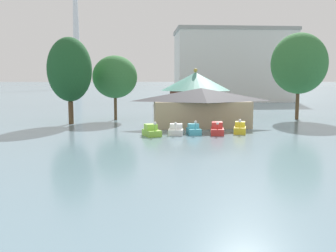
{
  "coord_description": "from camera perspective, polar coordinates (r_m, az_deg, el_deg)",
  "views": [
    {
      "loc": [
        1.85,
        -4.18,
        6.31
      ],
      "look_at": [
        4.09,
        27.92,
        2.3
      ],
      "focal_mm": 40.02,
      "sensor_mm": 36.0,
      "label": 1
    }
  ],
  "objects": [
    {
      "name": "pedal_boat_lime",
      "position": [
        42.17,
        -2.52,
        -0.78
      ],
      "size": [
        2.23,
        2.88,
        1.72
      ],
      "rotation": [
        0.0,
        0.0,
        -1.24
      ],
      "color": "#8CCC3F",
      "rests_on": "ground"
    },
    {
      "name": "pedal_boat_white",
      "position": [
        43.08,
        1.23,
        -0.65
      ],
      "size": [
        1.96,
        2.44,
        1.56
      ],
      "rotation": [
        0.0,
        0.0,
        -1.72
      ],
      "color": "white",
      "rests_on": "ground"
    },
    {
      "name": "pedal_boat_cyan",
      "position": [
        43.48,
        3.93,
        -0.59
      ],
      "size": [
        1.55,
        2.33,
        1.69
      ],
      "rotation": [
        0.0,
        0.0,
        -1.5
      ],
      "color": "#4CB7CC",
      "rests_on": "ground"
    },
    {
      "name": "pedal_boat_red",
      "position": [
        43.71,
        7.48,
        -0.52
      ],
      "size": [
        1.93,
        3.19,
        1.58
      ],
      "rotation": [
        0.0,
        0.0,
        -1.74
      ],
      "color": "red",
      "rests_on": "ground"
    },
    {
      "name": "pedal_boat_yellow",
      "position": [
        44.99,
        10.9,
        -0.38
      ],
      "size": [
        2.05,
        2.93,
        1.78
      ],
      "rotation": [
        0.0,
        0.0,
        -1.85
      ],
      "color": "yellow",
      "rests_on": "ground"
    },
    {
      "name": "boathouse",
      "position": [
        50.14,
        5.09,
        2.97
      ],
      "size": [
        13.52,
        6.28,
        5.18
      ],
      "color": "tan",
      "rests_on": "ground"
    },
    {
      "name": "green_roof_pavilion",
      "position": [
        65.7,
        4.19,
        5.35
      ],
      "size": [
        12.01,
        12.01,
        8.23
      ],
      "color": "brown",
      "rests_on": "ground"
    },
    {
      "name": "shoreline_tree_tall_left",
      "position": [
        55.07,
        -14.76,
        8.3
      ],
      "size": [
        6.23,
        6.23,
        12.22
      ],
      "color": "brown",
      "rests_on": "ground"
    },
    {
      "name": "shoreline_tree_mid",
      "position": [
        59.09,
        -8.08,
        7.4
      ],
      "size": [
        6.91,
        6.91,
        9.99
      ],
      "color": "brown",
      "rests_on": "ground"
    },
    {
      "name": "shoreline_tree_right",
      "position": [
        62.96,
        19.33,
        8.97
      ],
      "size": [
        8.66,
        8.66,
        13.56
      ],
      "color": "brown",
      "rests_on": "ground"
    },
    {
      "name": "background_building_block",
      "position": [
        113.51,
        9.81,
        9.07
      ],
      "size": [
        33.82,
        17.09,
        20.77
      ],
      "color": "silver",
      "rests_on": "ground"
    }
  ]
}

